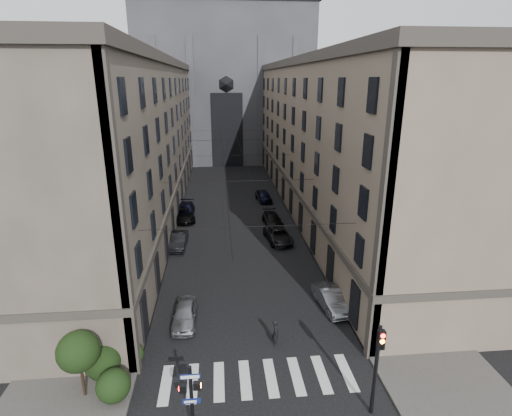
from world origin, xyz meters
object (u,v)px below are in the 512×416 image
object	(u,v)px
car_left_near	(185,314)
car_right_far	(264,196)
car_right_midfar	(272,220)
car_left_midnear	(179,241)
car_left_far	(185,211)
car_right_midnear	(278,235)
pedestrian	(276,332)
gothic_tower	(225,72)
pedestrian_signal_left	(191,396)
car_right_near	(331,299)
traffic_light_right	(377,360)
car_left_midfar	(185,215)

from	to	relation	value
car_left_near	car_right_far	size ratio (longest dim) A/B	0.94
car_right_midfar	car_left_midnear	bearing A→B (deg)	-156.17
car_left_far	car_left_near	bearing A→B (deg)	-85.62
car_right_midnear	pedestrian	size ratio (longest dim) A/B	2.79
gothic_tower	car_right_far	size ratio (longest dim) A/B	13.03
pedestrian_signal_left	car_right_near	bearing A→B (deg)	47.07
car_left_far	car_right_midnear	xyz separation A→B (m)	(10.40, -9.13, -0.09)
traffic_light_right	car_left_midnear	size ratio (longest dim) A/B	1.16
car_left_midnear	car_left_midfar	size ratio (longest dim) A/B	0.88
traffic_light_right	car_left_near	distance (m)	13.88
pedestrian_signal_left	car_left_midfar	world-z (taller)	pedestrian_signal_left
gothic_tower	car_right_midnear	xyz separation A→B (m)	(4.20, -49.87, -17.10)
car_right_midnear	car_right_far	distance (m)	14.79
gothic_tower	pedestrian_signal_left	xyz separation A→B (m)	(-3.51, -73.46, -15.48)
car_left_midfar	car_right_far	world-z (taller)	car_right_far
pedestrian_signal_left	traffic_light_right	xyz separation A→B (m)	(9.11, 0.42, 0.97)
car_left_midnear	gothic_tower	bearing A→B (deg)	85.25
car_left_midfar	pedestrian	distance (m)	25.92
gothic_tower	car_right_near	bearing A→B (deg)	-84.38
pedestrian	car_right_far	bearing A→B (deg)	4.87
car_left_near	car_left_midfar	distance (m)	21.84
car_left_near	car_left_midnear	bearing A→B (deg)	97.62
gothic_tower	pedestrian_signal_left	distance (m)	75.15
car_right_near	car_left_midfar	bearing A→B (deg)	112.99
car_right_midnear	gothic_tower	bearing A→B (deg)	87.66
gothic_tower	car_left_midfar	bearing A→B (deg)	-98.36
pedestrian_signal_left	car_left_near	bearing A→B (deg)	96.49
car_left_midnear	car_right_near	size ratio (longest dim) A/B	1.01
car_left_near	car_right_near	distance (m)	10.84
pedestrian_signal_left	traffic_light_right	world-z (taller)	traffic_light_right
car_right_midfar	pedestrian	distance (m)	22.20
car_left_midfar	car_right_far	xyz separation A→B (m)	(10.51, 7.11, 0.05)
car_right_near	car_right_midnear	world-z (taller)	car_right_near
car_left_midnear	car_left_far	distance (m)	9.68
car_left_near	car_left_far	xyz separation A→B (m)	(-1.61, 23.23, 0.07)
traffic_light_right	car_left_midnear	world-z (taller)	traffic_light_right
car_left_far	car_right_midnear	size ratio (longest dim) A/B	1.08
pedestrian_signal_left	car_left_midnear	world-z (taller)	pedestrian_signal_left
car_left_midfar	gothic_tower	bearing A→B (deg)	74.45
car_left_midnear	car_right_near	xyz separation A→B (m)	(12.40, -12.60, -0.01)
car_right_midnear	car_left_midnear	bearing A→B (deg)	175.84
gothic_tower	car_left_far	size ratio (longest dim) A/B	10.65
car_left_midfar	car_right_far	distance (m)	12.69
car_right_midnear	car_left_near	bearing A→B (deg)	-129.11
traffic_light_right	pedestrian	world-z (taller)	traffic_light_right
traffic_light_right	car_left_far	distance (m)	34.48
car_left_midfar	car_left_midnear	bearing A→B (deg)	-97.20
car_left_midfar	car_right_midnear	world-z (taller)	car_left_midfar
car_right_midfar	pedestrian_signal_left	bearing A→B (deg)	-109.09
car_left_midnear	car_right_midfar	xyz separation A→B (m)	(10.44, 5.48, -0.05)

